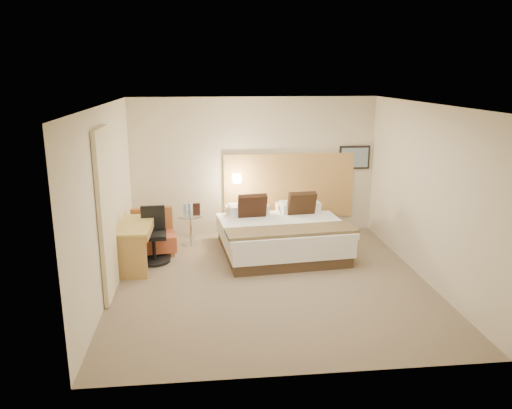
{
  "coord_description": "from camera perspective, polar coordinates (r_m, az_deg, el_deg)",
  "views": [
    {
      "loc": [
        -0.99,
        -7.12,
        3.13
      ],
      "look_at": [
        -0.17,
        0.54,
        1.1
      ],
      "focal_mm": 35.0,
      "sensor_mm": 36.0,
      "label": 1
    }
  ],
  "objects": [
    {
      "name": "bottle_b",
      "position": [
        9.42,
        -7.58,
        -0.45
      ],
      "size": [
        0.06,
        0.06,
        0.21
      ],
      "primitive_type": "cylinder",
      "rotation": [
        0.0,
        0.0,
        -0.0
      ],
      "color": "#93AEE3",
      "rests_on": "side_table"
    },
    {
      "name": "bottle_a",
      "position": [
        9.41,
        -8.12,
        -0.48
      ],
      "size": [
        0.06,
        0.06,
        0.21
      ],
      "primitive_type": "cylinder",
      "rotation": [
        0.0,
        0.0,
        -0.0
      ],
      "color": "#94C1E5",
      "rests_on": "side_table"
    },
    {
      "name": "bed",
      "position": [
        8.97,
        2.82,
        -3.39
      ],
      "size": [
        2.3,
        2.25,
        1.04
      ],
      "color": "#453222",
      "rests_on": "floor"
    },
    {
      "name": "lamp_shade",
      "position": [
        9.71,
        -2.21,
        3.0
      ],
      "size": [
        0.15,
        0.15,
        0.15
      ],
      "primitive_type": "cube",
      "color": "#F9E7C2",
      "rests_on": "wall_back"
    },
    {
      "name": "lamp_arm",
      "position": [
        9.77,
        -2.23,
        3.07
      ],
      "size": [
        0.02,
        0.12,
        0.02
      ],
      "primitive_type": "cylinder",
      "rotation": [
        1.57,
        0.0,
        0.0
      ],
      "color": "silver",
      "rests_on": "wall_back"
    },
    {
      "name": "side_table",
      "position": [
        9.45,
        -7.48,
        -2.65
      ],
      "size": [
        0.52,
        0.52,
        0.57
      ],
      "color": "white",
      "rests_on": "floor"
    },
    {
      "name": "ceiling",
      "position": [
        7.21,
        1.83,
        11.42
      ],
      "size": [
        4.8,
        5.0,
        0.02
      ],
      "primitive_type": "cube",
      "color": "white",
      "rests_on": "floor"
    },
    {
      "name": "desk_chair",
      "position": [
        8.68,
        -11.6,
        -3.97
      ],
      "size": [
        0.56,
        0.56,
        0.94
      ],
      "color": "black",
      "rests_on": "floor"
    },
    {
      "name": "art_canvas",
      "position": [
        10.18,
        11.22,
        5.28
      ],
      "size": [
        0.54,
        0.01,
        0.39
      ],
      "primitive_type": "cube",
      "color": "gray",
      "rests_on": "wall_back"
    },
    {
      "name": "art_frame",
      "position": [
        10.2,
        11.19,
        5.3
      ],
      "size": [
        0.62,
        0.03,
        0.47
      ],
      "primitive_type": "cube",
      "color": "black",
      "rests_on": "wall_back"
    },
    {
      "name": "desk",
      "position": [
        8.46,
        -13.47,
        -3.18
      ],
      "size": [
        0.57,
        1.2,
        0.74
      ],
      "color": "tan",
      "rests_on": "floor"
    },
    {
      "name": "wall_front",
      "position": [
        5.05,
        5.65,
        -5.99
      ],
      "size": [
        4.8,
        0.02,
        2.7
      ],
      "primitive_type": "cube",
      "color": "beige",
      "rests_on": "floor"
    },
    {
      "name": "wall_back",
      "position": [
        9.85,
        -0.24,
        4.36
      ],
      "size": [
        4.8,
        0.02,
        2.7
      ],
      "primitive_type": "cube",
      "color": "beige",
      "rests_on": "floor"
    },
    {
      "name": "curtain",
      "position": [
        7.27,
        -16.75,
        -1.12
      ],
      "size": [
        0.06,
        0.9,
        2.42
      ],
      "primitive_type": "cube",
      "color": "beige",
      "rests_on": "wall_left"
    },
    {
      "name": "floor",
      "position": [
        7.85,
        1.67,
        -8.82
      ],
      "size": [
        4.8,
        5.0,
        0.02
      ],
      "primitive_type": "cube",
      "color": "#7E6C55",
      "rests_on": "ground"
    },
    {
      "name": "lounge_chair",
      "position": [
        9.12,
        -11.65,
        -3.54
      ],
      "size": [
        0.84,
        0.76,
        0.78
      ],
      "color": "#B47B54",
      "rests_on": "floor"
    },
    {
      "name": "wall_left",
      "position": [
        7.48,
        -16.87,
        0.35
      ],
      "size": [
        0.02,
        5.0,
        2.7
      ],
      "primitive_type": "cube",
      "color": "beige",
      "rests_on": "floor"
    },
    {
      "name": "wall_right",
      "position": [
        8.09,
        18.91,
        1.25
      ],
      "size": [
        0.02,
        5.0,
        2.7
      ],
      "primitive_type": "cube",
      "color": "beige",
      "rests_on": "floor"
    },
    {
      "name": "menu_folder",
      "position": [
        9.31,
        -6.82,
        -0.54
      ],
      "size": [
        0.13,
        0.05,
        0.23
      ],
      "primitive_type": "cube",
      "rotation": [
        0.0,
        0.0,
        -0.0
      ],
      "color": "#331B15",
      "rests_on": "side_table"
    },
    {
      "name": "headboard_panel",
      "position": [
        9.98,
        3.79,
        2.13
      ],
      "size": [
        2.6,
        0.04,
        1.3
      ],
      "primitive_type": "cube",
      "color": "tan",
      "rests_on": "wall_back"
    }
  ]
}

